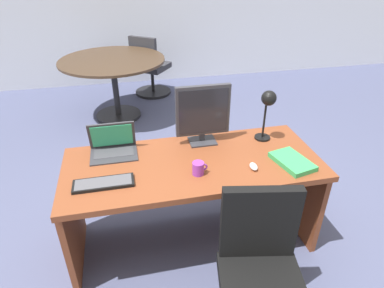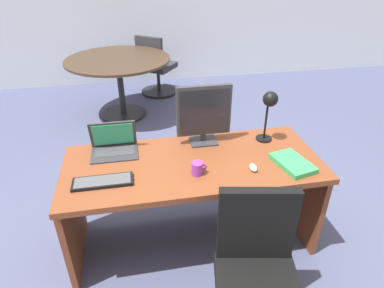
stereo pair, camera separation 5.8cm
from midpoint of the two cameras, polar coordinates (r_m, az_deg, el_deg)
The scene contains 12 objects.
ground at distance 3.94m, azimuth -3.52°, elevation -0.20°, with size 12.00×12.00×0.00m, color #474C6B.
desk at distance 2.44m, azimuth 0.65°, elevation -6.37°, with size 1.77×0.75×0.74m.
monitor at distance 2.41m, azimuth 2.75°, elevation 5.38°, with size 0.40×0.16×0.45m.
laptop at distance 2.44m, azimuth -12.63°, elevation 0.29°, with size 0.33×0.24×0.22m.
keyboard at distance 2.15m, azimuth -14.32°, elevation -6.29°, with size 0.37×0.13×0.02m.
mouse at distance 2.24m, azimuth 11.22°, elevation -3.99°, with size 0.05×0.08×0.04m.
desk_lamp at distance 2.47m, azimuth 13.80°, elevation 6.41°, with size 0.12×0.15×0.40m.
book at distance 2.35m, azimuth 17.60°, elevation -3.17°, with size 0.25×0.33×0.04m.
coffee_mug at distance 2.15m, azimuth 1.75°, elevation -4.21°, with size 0.10×0.08×0.09m.
office_chair at distance 2.07m, azimuth 11.76°, elevation -22.57°, with size 0.56×0.57×0.92m.
meeting_table at distance 4.53m, azimuth -12.02°, elevation 11.85°, with size 1.34×1.34×0.80m.
meeting_chair_near at distance 5.29m, azimuth -5.89°, elevation 12.42°, with size 0.65×0.65×0.93m.
Camera 2 is at (-0.36, -1.88, 2.00)m, focal length 31.05 mm.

